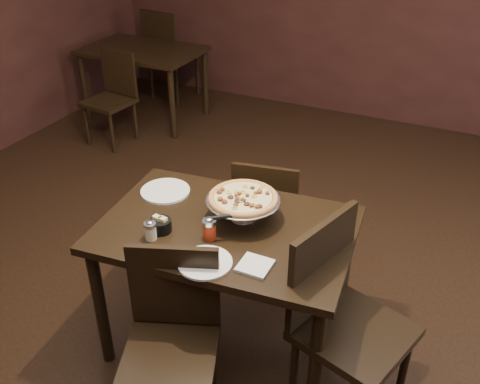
% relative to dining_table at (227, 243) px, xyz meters
% --- Properties ---
extents(room, '(6.04, 7.04, 2.84)m').
position_rel_dining_table_xyz_m(room, '(0.09, -0.01, 0.74)').
color(room, black).
rests_on(room, ground).
extents(dining_table, '(1.30, 0.93, 0.77)m').
position_rel_dining_table_xyz_m(dining_table, '(0.00, 0.00, 0.00)').
color(dining_table, black).
rests_on(dining_table, ground).
extents(background_table, '(1.16, 0.77, 0.73)m').
position_rel_dining_table_xyz_m(background_table, '(-2.17, 2.46, -0.03)').
color(background_table, black).
rests_on(background_table, ground).
extents(pizza_stand, '(0.37, 0.37, 0.15)m').
position_rel_dining_table_xyz_m(pizza_stand, '(0.05, 0.09, 0.22)').
color(pizza_stand, silver).
rests_on(pizza_stand, dining_table).
extents(parmesan_shaker, '(0.06, 0.06, 0.10)m').
position_rel_dining_table_xyz_m(parmesan_shaker, '(-0.27, -0.24, 0.15)').
color(parmesan_shaker, beige).
rests_on(parmesan_shaker, dining_table).
extents(pepper_flake_shaker, '(0.07, 0.07, 0.11)m').
position_rel_dining_table_xyz_m(pepper_flake_shaker, '(-0.03, -0.12, 0.15)').
color(pepper_flake_shaker, maroon).
rests_on(pepper_flake_shaker, dining_table).
extents(packet_caddy, '(0.10, 0.10, 0.08)m').
position_rel_dining_table_xyz_m(packet_caddy, '(-0.27, -0.17, 0.13)').
color(packet_caddy, black).
rests_on(packet_caddy, dining_table).
extents(napkin_stack, '(0.14, 0.14, 0.01)m').
position_rel_dining_table_xyz_m(napkin_stack, '(0.25, -0.23, 0.11)').
color(napkin_stack, silver).
rests_on(napkin_stack, dining_table).
extents(plate_left, '(0.26, 0.26, 0.01)m').
position_rel_dining_table_xyz_m(plate_left, '(-0.44, 0.15, 0.11)').
color(plate_left, white).
rests_on(plate_left, dining_table).
extents(plate_near, '(0.24, 0.24, 0.01)m').
position_rel_dining_table_xyz_m(plate_near, '(0.04, -0.30, 0.11)').
color(plate_near, white).
rests_on(plate_near, dining_table).
extents(serving_spatula, '(0.17, 0.17, 0.02)m').
position_rel_dining_table_xyz_m(serving_spatula, '(0.04, -0.09, 0.22)').
color(serving_spatula, silver).
rests_on(serving_spatula, pizza_stand).
extents(chair_far, '(0.45, 0.45, 0.83)m').
position_rel_dining_table_xyz_m(chair_far, '(-0.04, 0.64, -0.21)').
color(chair_far, black).
rests_on(chair_far, ground).
extents(chair_near, '(0.53, 0.53, 0.87)m').
position_rel_dining_table_xyz_m(chair_near, '(-0.03, -0.49, -0.19)').
color(chair_near, black).
rests_on(chair_near, ground).
extents(chair_side, '(0.57, 0.57, 0.98)m').
position_rel_dining_table_xyz_m(chair_side, '(0.63, -0.10, -0.13)').
color(chair_side, black).
rests_on(chair_side, ground).
extents(bg_chair_far, '(0.52, 0.52, 0.99)m').
position_rel_dining_table_xyz_m(bg_chair_far, '(-2.23, 3.03, -0.12)').
color(bg_chair_far, black).
rests_on(bg_chair_far, ground).
extents(bg_chair_near, '(0.44, 0.44, 0.85)m').
position_rel_dining_table_xyz_m(bg_chair_near, '(-2.11, 1.86, -0.20)').
color(bg_chair_near, black).
rests_on(bg_chair_near, ground).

